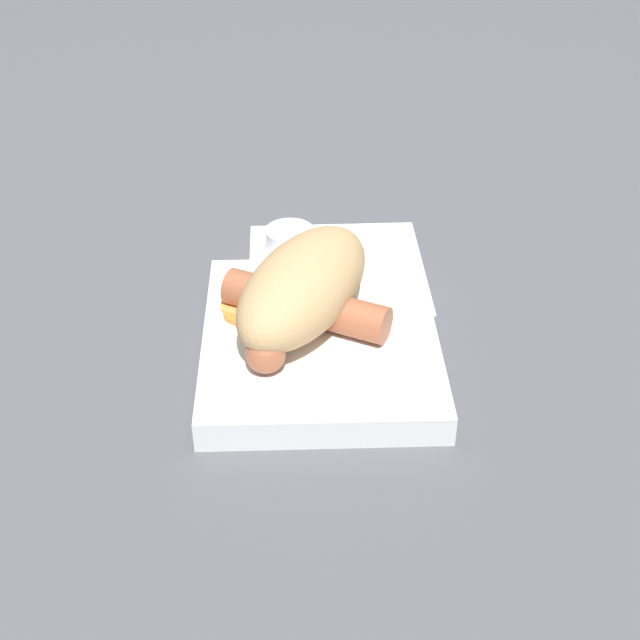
{
  "coord_description": "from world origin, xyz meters",
  "views": [
    {
      "loc": [
        -0.56,
        0.02,
        0.43
      ],
      "look_at": [
        0.0,
        0.0,
        0.03
      ],
      "focal_mm": 50.0,
      "sensor_mm": 36.0,
      "label": 1
    }
  ],
  "objects_px": {
    "sausage": "(305,305)",
    "food_tray": "(320,343)",
    "condiment_cup_far": "(290,241)",
    "bread_roll": "(303,286)",
    "condiment_cup_near": "(353,248)"
  },
  "relations": [
    {
      "from": "sausage",
      "to": "food_tray",
      "type": "bearing_deg",
      "value": -140.19
    },
    {
      "from": "food_tray",
      "to": "condiment_cup_far",
      "type": "relative_size",
      "value": 4.7
    },
    {
      "from": "sausage",
      "to": "condiment_cup_far",
      "type": "xyz_separation_m",
      "value": [
        0.15,
        0.01,
        -0.03
      ]
    },
    {
      "from": "food_tray",
      "to": "sausage",
      "type": "distance_m",
      "value": 0.03
    },
    {
      "from": "bread_roll",
      "to": "sausage",
      "type": "xyz_separation_m",
      "value": [
        -0.0,
        -0.0,
        -0.02
      ]
    },
    {
      "from": "sausage",
      "to": "condiment_cup_far",
      "type": "distance_m",
      "value": 0.15
    },
    {
      "from": "food_tray",
      "to": "condiment_cup_near",
      "type": "bearing_deg",
      "value": -13.45
    },
    {
      "from": "sausage",
      "to": "condiment_cup_near",
      "type": "distance_m",
      "value": 0.15
    },
    {
      "from": "condiment_cup_near",
      "to": "sausage",
      "type": "bearing_deg",
      "value": 161.0
    },
    {
      "from": "condiment_cup_near",
      "to": "condiment_cup_far",
      "type": "xyz_separation_m",
      "value": [
        0.01,
        0.06,
        0.0
      ]
    },
    {
      "from": "bread_roll",
      "to": "sausage",
      "type": "bearing_deg",
      "value": -158.2
    },
    {
      "from": "bread_roll",
      "to": "condiment_cup_far",
      "type": "height_order",
      "value": "bread_roll"
    },
    {
      "from": "food_tray",
      "to": "sausage",
      "type": "height_order",
      "value": "sausage"
    },
    {
      "from": "sausage",
      "to": "condiment_cup_far",
      "type": "relative_size",
      "value": 3.33
    },
    {
      "from": "food_tray",
      "to": "sausage",
      "type": "xyz_separation_m",
      "value": [
        0.01,
        0.01,
        0.03
      ]
    }
  ]
}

